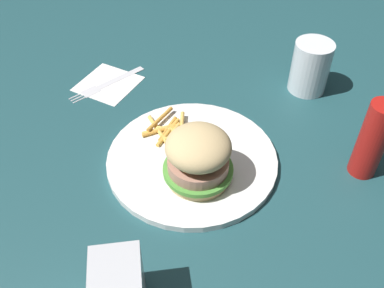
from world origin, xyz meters
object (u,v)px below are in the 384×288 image
at_px(plate, 192,159).
at_px(fork, 107,83).
at_px(ketchup_bottle, 373,140).
at_px(fries_pile, 169,130).
at_px(sandwich, 198,157).
at_px(napkin, 108,84).
at_px(drink_glass, 310,68).

xyz_separation_m(plate, fork, (0.23, -0.16, -0.00)).
xyz_separation_m(fork, ketchup_bottle, (-0.50, 0.10, 0.07)).
xyz_separation_m(fries_pile, ketchup_bottle, (-0.33, -0.01, 0.05)).
bearing_deg(sandwich, fries_pile, -48.77).
bearing_deg(fries_pile, fork, -33.96).
xyz_separation_m(fries_pile, napkin, (0.17, -0.12, -0.02)).
bearing_deg(ketchup_bottle, napkin, -12.01).
height_order(sandwich, ketchup_bottle, ketchup_bottle).
distance_m(fork, ketchup_bottle, 0.52).
relative_size(plate, ketchup_bottle, 2.06).
bearing_deg(plate, napkin, -36.06).
bearing_deg(plate, fries_pile, -40.67).
height_order(plate, fries_pile, fries_pile).
height_order(sandwich, fries_pile, sandwich).
xyz_separation_m(sandwich, ketchup_bottle, (-0.25, -0.10, 0.01)).
relative_size(fries_pile, napkin, 0.98).
relative_size(sandwich, fries_pile, 1.03).
height_order(fries_pile, napkin, fries_pile).
bearing_deg(drink_glass, fries_pile, 43.84).
bearing_deg(sandwich, ketchup_bottle, -158.67).
height_order(fork, ketchup_bottle, ketchup_bottle).
bearing_deg(napkin, ketchup_bottle, 167.99).
height_order(plate, ketchup_bottle, ketchup_bottle).
bearing_deg(drink_glass, napkin, 13.85).
bearing_deg(fries_pile, ketchup_bottle, -178.27).
relative_size(plate, drink_glass, 2.77).
bearing_deg(sandwich, fork, -39.34).
height_order(sandwich, drink_glass, sandwich).
xyz_separation_m(sandwich, napkin, (0.25, -0.20, -0.06)).
xyz_separation_m(napkin, ketchup_bottle, (-0.50, 0.11, 0.07)).
bearing_deg(sandwich, plate, -62.06).
relative_size(napkin, ketchup_bottle, 0.80).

